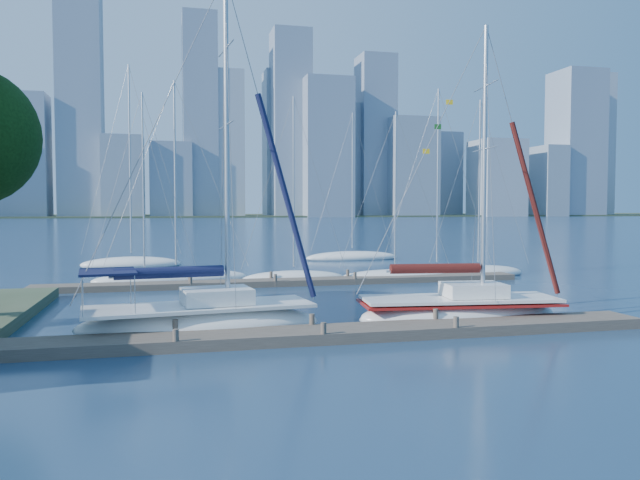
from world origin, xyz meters
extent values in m
plane|color=#163148|center=(0.00, 0.00, 0.00)|extent=(700.00, 700.00, 0.00)
cube|color=#453A32|center=(0.00, 0.00, 0.20)|extent=(26.00, 2.00, 0.40)
cube|color=#453A32|center=(2.00, 16.00, 0.18)|extent=(30.00, 1.80, 0.36)
cube|color=#38472D|center=(0.00, 320.00, 0.00)|extent=(800.00, 100.00, 1.50)
ellipsoid|color=white|center=(-4.07, 2.25, 0.27)|extent=(9.48, 4.06, 1.61)
cube|color=white|center=(-4.07, 2.25, 1.02)|extent=(8.78, 3.74, 0.13)
cube|color=white|center=(-3.43, 2.33, 1.40)|extent=(2.79, 2.24, 0.59)
cylinder|color=silver|center=(-3.00, 2.38, 7.31)|extent=(0.19, 0.19, 12.46)
cylinder|color=silver|center=(-5.16, 2.13, 2.26)|extent=(4.34, 0.61, 0.11)
cylinder|color=#0F1433|center=(-5.16, 2.13, 2.36)|extent=(4.03, 0.89, 0.43)
cube|color=#0F1433|center=(-7.35, 1.87, 2.47)|extent=(2.22, 2.77, 0.09)
ellipsoid|color=white|center=(6.63, 2.17, 0.26)|extent=(9.01, 3.83, 1.53)
cube|color=white|center=(6.63, 2.17, 0.97)|extent=(8.34, 3.53, 0.12)
cube|color=white|center=(7.24, 2.10, 1.33)|extent=(2.65, 2.12, 0.56)
cylinder|color=silver|center=(7.64, 2.05, 6.66)|extent=(0.18, 0.18, 11.27)
cylinder|color=silver|center=(5.58, 2.28, 2.15)|extent=(4.13, 0.57, 0.10)
cylinder|color=#47100F|center=(5.58, 2.28, 2.25)|extent=(3.83, 0.83, 0.41)
cube|color=maroon|center=(6.63, 2.17, 0.80)|extent=(8.54, 3.66, 0.10)
ellipsoid|color=white|center=(-6.72, 18.91, 0.18)|extent=(6.58, 2.17, 0.97)
cylinder|color=silver|center=(-6.72, 18.91, 6.41)|extent=(0.11, 0.11, 11.05)
ellipsoid|color=white|center=(-4.77, 19.38, 0.22)|extent=(9.56, 4.11, 1.22)
cylinder|color=silver|center=(-4.77, 19.38, 6.98)|extent=(0.13, 0.13, 11.75)
ellipsoid|color=white|center=(2.64, 17.74, 0.19)|extent=(6.88, 2.52, 1.04)
cylinder|color=silver|center=(2.64, 17.74, 6.41)|extent=(0.11, 0.11, 10.92)
ellipsoid|color=white|center=(9.38, 17.19, 0.18)|extent=(7.71, 2.79, 1.02)
cylinder|color=silver|center=(9.38, 17.19, 6.00)|extent=(0.11, 0.11, 10.15)
ellipsoid|color=white|center=(12.91, 18.39, 0.20)|extent=(8.00, 3.51, 1.08)
cylinder|color=silver|center=(12.91, 18.39, 6.95)|extent=(0.12, 0.12, 11.94)
ellipsoid|color=white|center=(15.82, 17.90, 0.20)|extent=(7.06, 4.80, 1.11)
cylinder|color=silver|center=(15.82, 17.90, 6.61)|extent=(0.12, 0.12, 11.19)
ellipsoid|color=white|center=(-8.15, 30.24, 0.23)|extent=(8.15, 3.71, 1.25)
cylinder|color=silver|center=(-8.15, 30.24, 8.60)|extent=(0.14, 0.14, 14.91)
ellipsoid|color=white|center=(11.06, 32.79, 0.22)|extent=(8.95, 4.65, 1.19)
cylinder|color=silver|center=(11.06, 32.79, 7.21)|extent=(0.13, 0.13, 12.25)
cube|color=slate|center=(-69.73, 287.50, 28.20)|extent=(22.08, 17.63, 56.39)
cube|color=gray|center=(-47.55, 309.43, 20.37)|extent=(13.66, 17.61, 40.75)
cube|color=gray|center=(-25.94, 284.92, 19.03)|extent=(18.71, 19.81, 38.07)
cube|color=slate|center=(-4.22, 286.68, 17.86)|extent=(19.64, 16.86, 35.72)
cube|color=gray|center=(21.35, 289.48, 35.78)|extent=(19.00, 14.99, 71.56)
cube|color=gray|center=(51.90, 304.67, 37.91)|extent=(16.30, 17.46, 75.82)
cube|color=slate|center=(70.99, 278.50, 34.05)|extent=(23.55, 18.95, 68.09)
cube|color=gray|center=(91.42, 294.72, 29.22)|extent=(15.02, 17.11, 58.45)
cube|color=gray|center=(115.77, 279.60, 25.21)|extent=(24.49, 18.80, 50.41)
cube|color=slate|center=(147.05, 309.52, 23.53)|extent=(17.26, 17.52, 47.06)
cube|color=gray|center=(164.09, 278.94, 20.13)|extent=(23.40, 23.94, 40.26)
cube|color=gray|center=(194.50, 279.05, 18.89)|extent=(13.28, 21.38, 37.78)
cube|color=slate|center=(213.93, 282.23, 39.77)|extent=(23.67, 23.60, 79.53)
cube|color=gray|center=(241.25, 301.60, 41.51)|extent=(15.16, 17.08, 83.02)
cube|color=slate|center=(-45.00, 290.00, 56.96)|extent=(19.79, 18.00, 113.93)
cube|color=slate|center=(10.00, 290.00, 49.13)|extent=(16.44, 18.00, 98.27)
cube|color=slate|center=(55.00, 290.00, 46.65)|extent=(19.01, 18.00, 93.31)
cube|color=slate|center=(100.00, 290.00, 41.67)|extent=(18.13, 18.00, 83.35)
camera|label=1|loc=(-5.15, -21.69, 4.79)|focal=35.00mm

